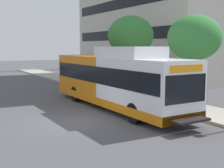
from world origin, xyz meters
name	(u,v)px	position (x,y,z in m)	size (l,w,h in m)	color
ground_plane	(27,98)	(0.00, 8.00, 0.00)	(120.00, 120.00, 0.00)	#4C4C51
sidewalk_curb	(124,93)	(7.00, 6.00, 0.07)	(3.00, 56.00, 0.14)	#A8A399
transit_bus	(116,80)	(3.62, 1.79, 1.70)	(2.58, 12.25, 3.65)	white
street_tree_near_stop	(194,38)	(7.98, -0.13, 4.16)	(3.22, 3.22, 5.41)	#4C3823
street_tree_mid_block	(131,36)	(8.15, 6.87, 4.53)	(3.68, 3.68, 5.97)	#4C3823
lattice_comm_tower	(85,12)	(16.28, 31.94, 9.32)	(1.10, 1.10, 28.10)	#B7B7BC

